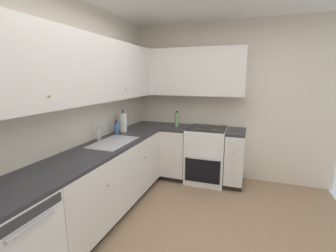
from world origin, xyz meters
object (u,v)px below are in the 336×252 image
Objects in this scene: oven_range at (206,154)px; oil_bottle at (177,119)px; paper_towel_roll at (123,123)px; soap_bottle at (117,128)px.

oil_bottle is (-0.02, 0.51, 0.56)m from oven_range.
paper_towel_roll is (-0.65, 1.17, 0.58)m from oven_range.
paper_towel_roll is at bearing -7.17° from soap_bottle.
soap_bottle is at bearing 172.83° from paper_towel_roll.
oven_range is 5.29× the size of soap_bottle.
oil_bottle is at bearing -40.38° from soap_bottle.
oven_range is 3.96× the size of oil_bottle.
oil_bottle reaches higher than soap_bottle.
oil_bottle is (0.79, -0.67, 0.04)m from soap_bottle.
oven_range is 0.76m from oil_bottle.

